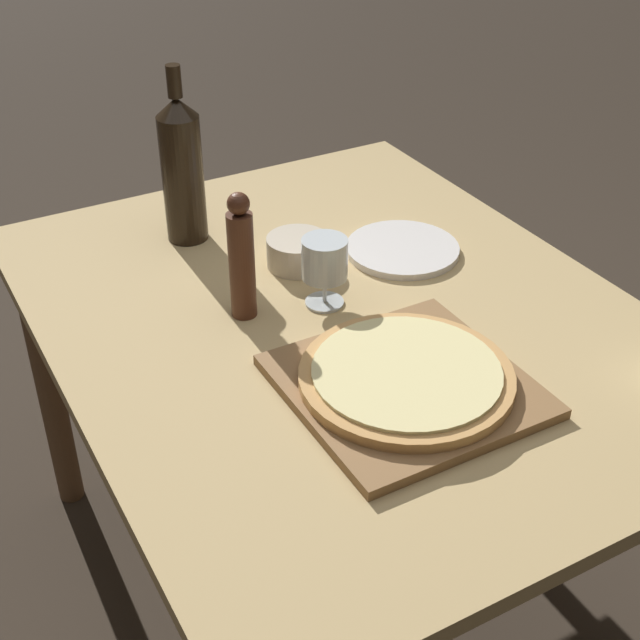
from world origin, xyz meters
TOP-DOWN VIEW (x-y plane):
  - ground_plane at (0.00, 0.00)m, footprint 12.00×12.00m
  - dining_table at (0.00, 0.00)m, footprint 0.99×1.26m
  - cutting_board at (-0.02, -0.24)m, footprint 0.36×0.36m
  - pizza at (-0.02, -0.24)m, footprint 0.34×0.34m
  - wine_bottle at (-0.13, 0.40)m, footprint 0.08×0.08m
  - pepper_mill at (-0.15, 0.08)m, footprint 0.05×0.05m
  - wine_glass at (-0.01, 0.04)m, footprint 0.08×0.08m
  - small_bowl at (0.01, 0.19)m, footprint 0.12×0.12m
  - dinner_plate at (0.22, 0.13)m, footprint 0.22×0.22m

SIDE VIEW (x-z plane):
  - ground_plane at x=0.00m, z-range 0.00..0.00m
  - dining_table at x=0.00m, z-range 0.27..1.00m
  - dinner_plate at x=0.22m, z-range 0.73..0.74m
  - cutting_board at x=-0.02m, z-range 0.73..0.75m
  - small_bowl at x=0.01m, z-range 0.73..0.79m
  - pizza at x=-0.02m, z-range 0.75..0.77m
  - wine_glass at x=-0.01m, z-range 0.75..0.88m
  - pepper_mill at x=-0.15m, z-range 0.73..0.96m
  - wine_bottle at x=-0.13m, z-range 0.70..1.06m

